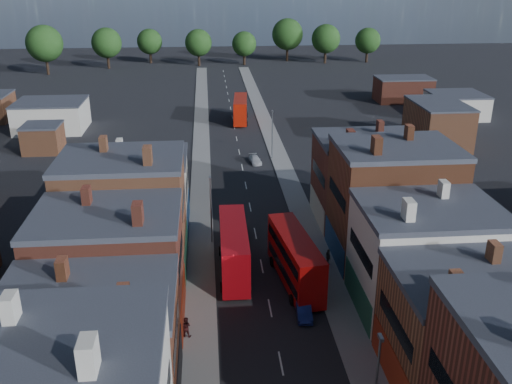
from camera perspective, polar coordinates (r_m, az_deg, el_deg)
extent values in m
cube|color=gray|center=(84.66, -5.51, 1.04)|extent=(3.00, 200.00, 0.12)
cube|color=gray|center=(85.46, 3.23, 1.31)|extent=(3.00, 200.00, 0.12)
cube|color=brown|center=(38.65, -17.73, -17.39)|extent=(12.00, 80.00, 12.32)
cube|color=brown|center=(42.31, 24.01, -14.56)|extent=(12.00, 80.00, 12.32)
cube|color=slate|center=(38.00, 12.37, -14.04)|extent=(0.25, 0.70, 0.25)
cylinder|color=slate|center=(64.63, -4.52, -1.92)|extent=(0.16, 0.16, 8.00)
cube|color=slate|center=(63.13, -4.63, 1.41)|extent=(0.25, 0.70, 0.25)
cylinder|color=slate|center=(93.48, 1.63, 5.69)|extent=(0.16, 0.16, 8.00)
cube|color=slate|center=(92.45, 1.66, 8.08)|extent=(0.25, 0.70, 0.25)
cube|color=#AA0911|center=(58.92, -2.23, -5.67)|extent=(2.82, 11.93, 4.76)
cube|color=black|center=(59.35, -2.22, -6.46)|extent=(2.87, 10.98, 0.97)
cube|color=black|center=(58.41, -2.24, -4.68)|extent=(2.87, 10.98, 0.97)
cylinder|color=black|center=(56.66, -3.42, -9.48)|extent=(0.34, 1.09, 1.08)
cylinder|color=black|center=(56.75, -0.65, -9.38)|extent=(0.34, 1.09, 1.08)
cylinder|color=black|center=(63.30, -3.57, -5.90)|extent=(0.34, 1.09, 1.08)
cylinder|color=black|center=(63.38, -1.11, -5.82)|extent=(0.34, 1.09, 1.08)
cube|color=#A30A09|center=(57.10, 3.94, -6.66)|extent=(4.24, 12.15, 4.76)
cube|color=black|center=(57.55, 3.91, -7.47)|extent=(4.18, 11.22, 0.97)
cube|color=black|center=(56.57, 3.97, -5.65)|extent=(4.18, 11.22, 0.97)
cylinder|color=black|center=(54.74, 3.63, -10.71)|extent=(0.46, 1.12, 1.08)
cylinder|color=black|center=(55.46, 6.36, -10.34)|extent=(0.46, 1.12, 1.08)
cylinder|color=black|center=(61.06, 1.65, -6.97)|extent=(0.46, 1.12, 1.08)
cylinder|color=black|center=(61.71, 4.10, -6.70)|extent=(0.46, 1.12, 1.08)
cube|color=#A11607|center=(116.96, -1.56, 8.30)|extent=(3.44, 11.46, 4.52)
cube|color=black|center=(117.17, -1.56, 7.88)|extent=(3.43, 10.56, 0.92)
cube|color=black|center=(116.72, -1.57, 8.81)|extent=(3.43, 10.56, 0.92)
cylinder|color=black|center=(114.01, -2.23, 6.84)|extent=(0.39, 1.05, 1.03)
cylinder|color=black|center=(113.96, -0.93, 6.85)|extent=(0.39, 1.05, 1.03)
cylinder|color=black|center=(121.00, -2.14, 7.72)|extent=(0.39, 1.05, 1.03)
cylinder|color=black|center=(120.96, -0.91, 7.73)|extent=(0.39, 1.05, 1.03)
imported|color=navy|center=(53.27, 4.78, -11.66)|extent=(1.52, 3.86, 1.25)
imported|color=black|center=(67.49, -1.72, -4.00)|extent=(1.90, 4.05, 1.12)
imported|color=silver|center=(92.24, -0.07, 3.24)|extent=(2.08, 4.06, 1.13)
imported|color=#381617|center=(50.53, -7.03, -13.25)|extent=(1.00, 0.71, 1.86)
imported|color=#514E45|center=(61.44, 7.24, -6.45)|extent=(0.67, 1.13, 1.81)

